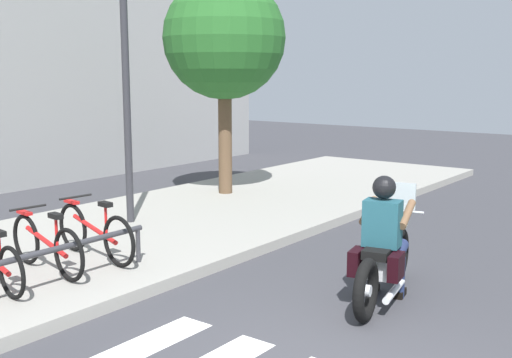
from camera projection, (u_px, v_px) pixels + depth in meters
The scene contains 7 objects.
motorcycle at pixel (385, 259), 7.20m from camera, with size 2.14×0.80×1.27m.
rider at pixel (384, 229), 7.07m from camera, with size 0.70×0.62×1.46m.
bicycle_3 at pixel (46, 245), 7.68m from camera, with size 0.48×1.68×0.78m.
bicycle_4 at pixel (95, 232), 8.26m from camera, with size 0.48×1.75×0.80m.
bike_rack at pixel (18, 262), 6.77m from camera, with size 3.54×0.07×0.49m.
street_lamp at pixel (126, 75), 10.03m from camera, with size 0.28×0.28×4.18m.
tree_near_rack at pixel (224, 39), 12.45m from camera, with size 2.44×2.44×4.49m.
Camera 1 is at (-4.10, -2.67, 2.56)m, focal length 44.20 mm.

